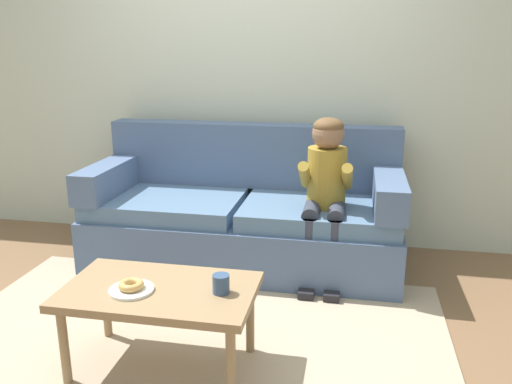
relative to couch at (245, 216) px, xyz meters
The scene contains 10 objects.
ground 0.92m from the couch, 93.94° to the right, with size 10.00×10.00×0.00m, color brown.
wall_back 1.19m from the couch, 96.12° to the left, with size 8.00×0.10×2.80m, color beige.
area_rug 1.16m from the couch, 93.05° to the right, with size 2.78×1.73×0.01m, color tan.
couch is the anchor object (origin of this frame).
coffee_table 1.40m from the couch, 94.93° to the right, with size 0.92×0.54×0.44m.
person_child 0.70m from the couch, 19.80° to the right, with size 0.34×0.58×1.10m.
plate 1.48m from the couch, 99.13° to the right, with size 0.21×0.21×0.01m, color white.
donut 1.48m from the couch, 99.13° to the right, with size 0.12×0.12×0.04m, color tan.
mug 1.41m from the couch, 82.48° to the right, with size 0.08×0.08×0.09m, color #334C72.
toy_controller 0.99m from the couch, 113.39° to the right, with size 0.23×0.09×0.05m.
Camera 1 is at (0.82, -2.66, 1.55)m, focal length 36.39 mm.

